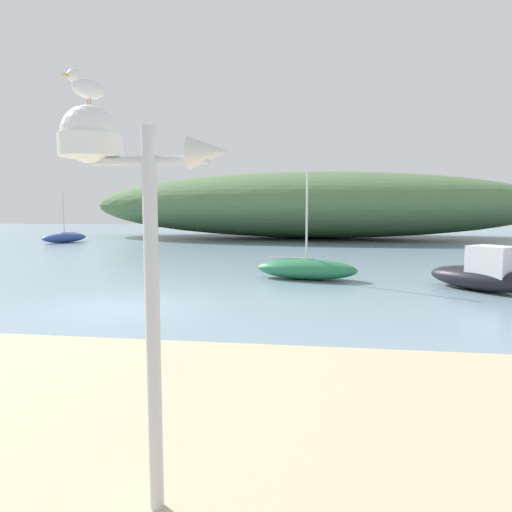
{
  "coord_description": "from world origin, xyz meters",
  "views": [
    {
      "loc": [
        5.22,
        -11.92,
        2.76
      ],
      "look_at": [
        2.64,
        6.41,
        0.81
      ],
      "focal_mm": 32.53,
      "sensor_mm": 36.0,
      "label": 1
    }
  ],
  "objects_px": {
    "mast_structure": "(117,181)",
    "sailboat_east_reach": "(306,269)",
    "sailboat_centre_water": "(64,238)",
    "seagull_on_radar": "(86,86)",
    "motorboat_far_right": "(483,274)"
  },
  "relations": [
    {
      "from": "seagull_on_radar",
      "to": "sailboat_east_reach",
      "type": "xyz_separation_m",
      "value": [
        1.31,
        14.23,
        -3.31
      ]
    },
    {
      "from": "sailboat_centre_water",
      "to": "motorboat_far_right",
      "type": "xyz_separation_m",
      "value": [
        25.33,
        -17.75,
        0.17
      ]
    },
    {
      "from": "mast_structure",
      "to": "sailboat_centre_water",
      "type": "bearing_deg",
      "value": 121.18
    },
    {
      "from": "mast_structure",
      "to": "seagull_on_radar",
      "type": "height_order",
      "value": "seagull_on_radar"
    },
    {
      "from": "sailboat_east_reach",
      "to": "sailboat_centre_water",
      "type": "height_order",
      "value": "sailboat_east_reach"
    },
    {
      "from": "sailboat_east_reach",
      "to": "sailboat_centre_water",
      "type": "xyz_separation_m",
      "value": [
        -19.42,
        16.08,
        -0.02
      ]
    },
    {
      "from": "seagull_on_radar",
      "to": "sailboat_centre_water",
      "type": "bearing_deg",
      "value": 120.86
    },
    {
      "from": "mast_structure",
      "to": "sailboat_centre_water",
      "type": "relative_size",
      "value": 0.83
    },
    {
      "from": "mast_structure",
      "to": "sailboat_centre_water",
      "type": "distance_m",
      "value": 35.51
    },
    {
      "from": "seagull_on_radar",
      "to": "sailboat_centre_water",
      "type": "height_order",
      "value": "sailboat_centre_water"
    },
    {
      "from": "mast_structure",
      "to": "sailboat_east_reach",
      "type": "relative_size",
      "value": 0.81
    },
    {
      "from": "sailboat_east_reach",
      "to": "mast_structure",
      "type": "bearing_deg",
      "value": -94.37
    },
    {
      "from": "seagull_on_radar",
      "to": "motorboat_far_right",
      "type": "height_order",
      "value": "seagull_on_radar"
    },
    {
      "from": "sailboat_east_reach",
      "to": "motorboat_far_right",
      "type": "xyz_separation_m",
      "value": [
        5.91,
        -1.67,
        0.15
      ]
    },
    {
      "from": "mast_structure",
      "to": "sailboat_centre_water",
      "type": "height_order",
      "value": "sailboat_centre_water"
    }
  ]
}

